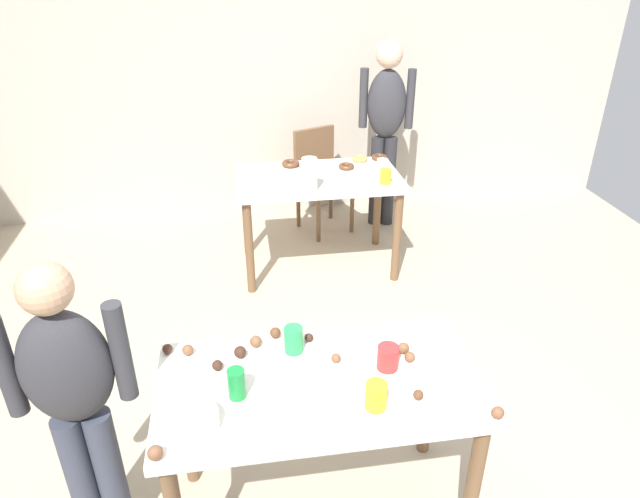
{
  "coord_description": "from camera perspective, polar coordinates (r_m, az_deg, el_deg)",
  "views": [
    {
      "loc": [
        -0.38,
        -1.83,
        2.23
      ],
      "look_at": [
        0.01,
        0.61,
        0.9
      ],
      "focal_mm": 31.81,
      "sensor_mm": 36.0,
      "label": 1
    }
  ],
  "objects": [
    {
      "name": "cup_near_2",
      "position": [
        2.11,
        5.66,
        -14.48
      ],
      "size": [
        0.08,
        0.08,
        0.11
      ],
      "primitive_type": "cylinder",
      "color": "yellow",
      "rests_on": "dining_table_near"
    },
    {
      "name": "person_adult_far",
      "position": [
        4.86,
        6.63,
        12.82
      ],
      "size": [
        0.45,
        0.27,
        1.58
      ],
      "color": "#28282D",
      "rests_on": "ground_plane"
    },
    {
      "name": "donut_far_0",
      "position": [
        4.34,
        -2.98,
        8.58
      ],
      "size": [
        0.14,
        0.14,
        0.04
      ],
      "primitive_type": "torus",
      "color": "brown",
      "rests_on": "dining_table_far"
    },
    {
      "name": "cake_ball_6",
      "position": [
        2.03,
        -16.24,
        -19.09
      ],
      "size": [
        0.05,
        0.05,
        0.05
      ],
      "primitive_type": "sphere",
      "color": "brown",
      "rests_on": "dining_table_near"
    },
    {
      "name": "pitcher_far",
      "position": [
        3.85,
        -1.06,
        7.5
      ],
      "size": [
        0.11,
        0.11,
        0.23
      ],
      "primitive_type": "cylinder",
      "color": "white",
      "rests_on": "dining_table_far"
    },
    {
      "name": "donut_far_1",
      "position": [
        4.5,
        5.98,
        9.16
      ],
      "size": [
        0.12,
        0.12,
        0.04
      ],
      "primitive_type": "torus",
      "color": "brown",
      "rests_on": "dining_table_far"
    },
    {
      "name": "soda_can",
      "position": [
        2.16,
        -8.39,
        -13.25
      ],
      "size": [
        0.07,
        0.07,
        0.12
      ],
      "primitive_type": "cylinder",
      "color": "#198438",
      "rests_on": "dining_table_near"
    },
    {
      "name": "cup_far_0",
      "position": [
        4.02,
        6.61,
        7.25
      ],
      "size": [
        0.08,
        0.08,
        0.1
      ],
      "primitive_type": "cylinder",
      "color": "yellow",
      "rests_on": "dining_table_far"
    },
    {
      "name": "cake_ball_3",
      "position": [
        2.41,
        -13.16,
        -9.85
      ],
      "size": [
        0.05,
        0.05,
        0.05
      ],
      "primitive_type": "sphere",
      "color": "brown",
      "rests_on": "dining_table_near"
    },
    {
      "name": "donut_far_5",
      "position": [
        4.45,
        4.01,
        9.02
      ],
      "size": [
        0.12,
        0.12,
        0.03
      ],
      "primitive_type": "torus",
      "color": "gold",
      "rests_on": "dining_table_far"
    },
    {
      "name": "cake_ball_7",
      "position": [
        2.19,
        9.86,
        -14.26
      ],
      "size": [
        0.04,
        0.04,
        0.04
      ],
      "primitive_type": "sphere",
      "color": "brown",
      "rests_on": "dining_table_near"
    },
    {
      "name": "fork_near",
      "position": [
        2.23,
        0.51,
        -13.15
      ],
      "size": [
        0.17,
        0.02,
        0.01
      ],
      "primitive_type": "cube",
      "color": "silver",
      "rests_on": "dining_table_near"
    },
    {
      "name": "cake_ball_2",
      "position": [
        2.18,
        17.45,
        -15.44
      ],
      "size": [
        0.05,
        0.05,
        0.05
      ],
      "primitive_type": "sphere",
      "color": "brown",
      "rests_on": "dining_table_near"
    },
    {
      "name": "donut_far_3",
      "position": [
        4.3,
        -1.34,
        8.42
      ],
      "size": [
        0.12,
        0.12,
        0.04
      ],
      "primitive_type": "torus",
      "color": "pink",
      "rests_on": "dining_table_far"
    },
    {
      "name": "donut_far_4",
      "position": [
        4.29,
        2.66,
        8.31
      ],
      "size": [
        0.12,
        0.12,
        0.03
      ],
      "primitive_type": "torus",
      "color": "brown",
      "rests_on": "dining_table_far"
    },
    {
      "name": "dining_table_near",
      "position": [
        2.31,
        -0.04,
        -15.15
      ],
      "size": [
        1.25,
        0.65,
        0.75
      ],
      "color": "silver",
      "rests_on": "ground_plane"
    },
    {
      "name": "mixing_bowl",
      "position": [
        2.09,
        -12.77,
        -16.51
      ],
      "size": [
        0.19,
        0.19,
        0.06
      ],
      "primitive_type": "cylinder",
      "color": "white",
      "rests_on": "dining_table_near"
    },
    {
      "name": "cup_near_0",
      "position": [
        2.28,
        6.85,
        -10.79
      ],
      "size": [
        0.09,
        0.09,
        0.1
      ],
      "primitive_type": "cylinder",
      "color": "red",
      "rests_on": "dining_table_near"
    },
    {
      "name": "cake_ball_11",
      "position": [
        2.44,
        -15.09,
        -9.67
      ],
      "size": [
        0.04,
        0.04,
        0.04
      ],
      "primitive_type": "sphere",
      "color": "#3D2319",
      "rests_on": "dining_table_near"
    },
    {
      "name": "person_girl_near",
      "position": [
        2.31,
        -23.53,
        -13.28
      ],
      "size": [
        0.45,
        0.22,
        1.33
      ],
      "color": "#383D4C",
      "rests_on": "ground_plane"
    },
    {
      "name": "cake_ball_9",
      "position": [
        2.36,
        -8.04,
        -10.23
      ],
      "size": [
        0.05,
        0.05,
        0.05
      ],
      "primitive_type": "sphere",
      "color": "#3D2319",
      "rests_on": "dining_table_near"
    },
    {
      "name": "dining_table_far",
      "position": [
        4.18,
        -0.19,
        5.99
      ],
      "size": [
        1.19,
        0.7,
        0.75
      ],
      "color": "silver",
      "rests_on": "ground_plane"
    },
    {
      "name": "cake_ball_8",
      "position": [
        2.42,
        -1.13,
        -8.89
      ],
      "size": [
        0.04,
        0.04,
        0.04
      ],
      "primitive_type": "sphere",
      "color": "#3D2319",
      "rests_on": "dining_table_near"
    },
    {
      "name": "donut_far_2",
      "position": [
        4.09,
        -1.68,
        7.32
      ],
      "size": [
        0.13,
        0.13,
        0.04
      ],
      "primitive_type": "torus",
      "color": "white",
      "rests_on": "dining_table_far"
    },
    {
      "name": "ground_plane",
      "position": [
        2.91,
        1.86,
        -21.75
      ],
      "size": [
        6.4,
        6.4,
        0.0
      ],
      "primitive_type": "plane",
      "color": "tan"
    },
    {
      "name": "cup_far_1",
      "position": [
        4.21,
        6.3,
        8.29
      ],
      "size": [
        0.08,
        0.08,
        0.1
      ],
      "primitive_type": "cylinder",
      "color": "white",
      "rests_on": "dining_table_far"
    },
    {
      "name": "cup_near_1",
      "position": [
        2.35,
        -2.68,
        -9.09
      ],
      "size": [
        0.08,
        0.08,
        0.12
      ],
      "primitive_type": "cylinder",
      "color": "green",
      "rests_on": "dining_table_near"
    },
    {
      "name": "wall_back",
      "position": [
        5.13,
        -4.78,
        17.76
      ],
      "size": [
        6.4,
        0.1,
        2.6
      ],
      "primitive_type": "cube",
      "color": "#BCB2A3",
      "rests_on": "ground_plane"
    },
    {
      "name": "cake_ball_4",
      "position": [
        2.45,
        -4.51,
        -8.4
      ],
      "size": [
        0.05,
        0.05,
        0.05
      ],
      "primitive_type": "sphere",
      "color": "brown",
      "rests_on": "dining_table_near"
    },
    {
      "name": "cake_ball_0",
      "position": [
        2.34,
        9.02,
        -10.66
      ],
      "size": [
        0.04,
        0.04,
        0.04
      ],
      "primitive_type": "sphere",
      "color": "brown",
      "rests_on": "dining_table_near"
    },
    {
      "name": "cake_ball_12",
      "position": [
        2.31,
        1.61,
        -10.91
      ],
      "size": [
        0.04,
        0.04,
        0.04
      ],
      "primitive_type": "sphere",
      "color": "brown",
      "rests_on": "dining_table_near"
    },
    {
      "name": "cake_ball_10",
      "position": [
        2.38,
        8.39,
        -9.83
      ],
      "size": [
        0.05,
        0.05,
        0.05
      ],
      "primitive_type": "sphere",
      "color": "brown",
      "rests_on": "dining_table_near"
    },
    {
      "name": "cake_ball_1",
      "position": [
        2.41,
        -6.49,
        -9.22
      ],
      "size": [
        0.05,
        0.05,
        0.05
      ],
      "primitive_type": "sphere",
      "color": "brown",
      "rests_on": "dining_table_near"
    },
    {
      "name": "chair_far_table",
      "position": [
        4.9,
        0.03,
        7.59
      ],
      "size": [
        0.52,
        0.52,
        0.87
      ],
      "color": "brown",
      "rests_on": "ground_plane"
    },
    {
      "name": "cake_ball_5",
      "position": [
        2.31,
        -10.28,
        -11.44
      ],
      "size": [
        0.04,
        0.04,
        0.04
      ],
      "primitive_type": "sphere",
      "color": "#3D2319",
      "rests_on": "dining_table_near"
    }
  ]
}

